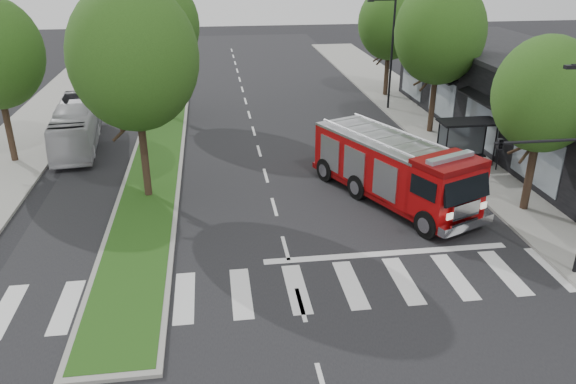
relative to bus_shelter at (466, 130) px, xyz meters
name	(u,v)px	position (x,y,z in m)	size (l,w,h in m)	color
ground	(285,248)	(-11.20, -8.15, -2.04)	(140.00, 140.00, 0.00)	black
sidewalk_right	(470,151)	(1.30, 1.85, -1.96)	(5.00, 80.00, 0.15)	gray
median	(164,125)	(-17.20, 9.85, -1.96)	(3.00, 50.00, 0.15)	gray
storefront_row	(547,109)	(5.80, 1.85, 0.46)	(8.00, 30.00, 5.00)	black
bus_shelter	(466,130)	(0.00, 0.00, 0.00)	(3.20, 1.60, 2.61)	black
tree_right_near	(545,95)	(0.30, -6.15, 3.47)	(4.40, 4.40, 8.05)	black
tree_right_mid	(440,32)	(0.30, 5.85, 4.45)	(5.60, 5.60, 9.72)	black
tree_right_far	(390,23)	(0.30, 15.85, 3.80)	(5.00, 5.00, 8.73)	black
tree_median_near	(134,57)	(-17.20, -2.15, 4.77)	(5.80, 5.80, 10.16)	black
tree_median_far	(158,25)	(-17.20, 11.85, 4.45)	(5.60, 5.60, 9.72)	black
streetlight_right_far	(390,49)	(-0.85, 11.85, 2.44)	(2.11, 0.20, 8.00)	black
fire_engine	(393,169)	(-5.47, -4.10, -0.44)	(6.50, 9.97, 3.34)	#600506
city_bus	(77,125)	(-22.13, 6.34, -0.72)	(2.21, 9.45, 2.63)	#BBBBC0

